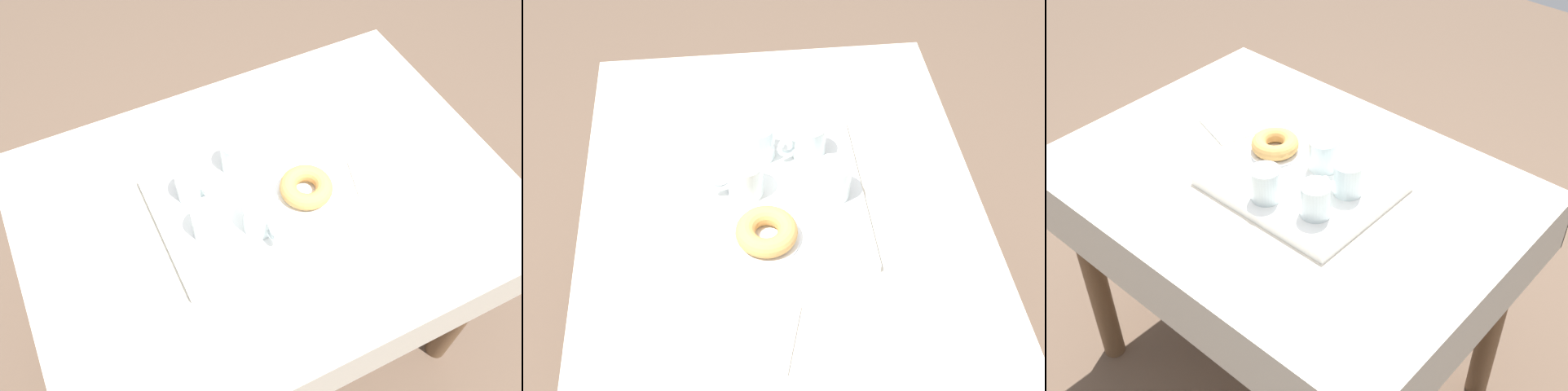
# 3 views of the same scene
# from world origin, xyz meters

# --- Properties ---
(ground_plane) EXTENTS (6.00, 6.00, 0.00)m
(ground_plane) POSITION_xyz_m (0.00, 0.00, 0.00)
(ground_plane) COLOR brown
(dining_table) EXTENTS (1.13, 0.82, 0.75)m
(dining_table) POSITION_xyz_m (0.00, 0.00, 0.63)
(dining_table) COLOR beige
(dining_table) RESTS_ON ground
(serving_tray) EXTENTS (0.42, 0.33, 0.02)m
(serving_tray) POSITION_xyz_m (0.05, -0.00, 0.77)
(serving_tray) COLOR white
(serving_tray) RESTS_ON dining_table
(tea_mug_left) EXTENTS (0.07, 0.11, 0.08)m
(tea_mug_left) POSITION_xyz_m (0.06, 0.07, 0.81)
(tea_mug_left) COLOR silver
(tea_mug_left) RESTS_ON serving_tray
(tea_mug_right) EXTENTS (0.07, 0.11, 0.08)m
(tea_mug_right) POSITION_xyz_m (0.15, -0.07, 0.81)
(tea_mug_right) COLOR silver
(tea_mug_right) RESTS_ON serving_tray
(water_glass_near) EXTENTS (0.07, 0.07, 0.08)m
(water_glass_near) POSITION_xyz_m (0.16, 0.04, 0.81)
(water_glass_near) COLOR silver
(water_glass_near) RESTS_ON serving_tray
(water_glass_far) EXTENTS (0.07, 0.07, 0.08)m
(water_glass_far) POSITION_xyz_m (0.03, -0.10, 0.81)
(water_glass_far) COLOR silver
(water_glass_far) RESTS_ON serving_tray
(donut_plate_left) EXTENTS (0.13, 0.13, 0.01)m
(donut_plate_left) POSITION_xyz_m (-0.07, 0.04, 0.78)
(donut_plate_left) COLOR white
(donut_plate_left) RESTS_ON serving_tray
(sugar_donut_left) EXTENTS (0.12, 0.12, 0.04)m
(sugar_donut_left) POSITION_xyz_m (-0.07, 0.04, 0.80)
(sugar_donut_left) COLOR tan
(sugar_donut_left) RESTS_ON donut_plate_left
(paper_napkin) EXTENTS (0.16, 0.15, 0.01)m
(paper_napkin) POSITION_xyz_m (-0.27, 0.06, 0.76)
(paper_napkin) COLOR white
(paper_napkin) RESTS_ON dining_table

